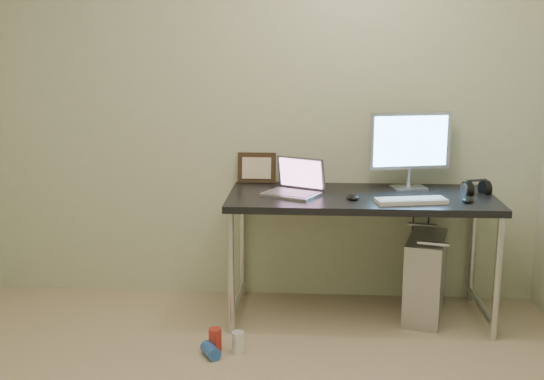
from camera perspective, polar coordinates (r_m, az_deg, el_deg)
The scene contains 16 objects.
wall_back at distance 4.27m, azimuth -1.06°, elevation 7.27°, with size 3.50×0.02×2.50m, color beige.
desk at distance 4.03m, azimuth 7.44°, elevation -1.54°, with size 1.55×0.68×0.75m.
tower_computer at distance 4.21m, azimuth 12.71°, elevation -7.11°, with size 0.32×0.51×0.53m.
cable_a at distance 4.41m, azimuth 11.61°, elevation -4.07°, with size 0.01×0.01×0.70m, color black.
cable_b at distance 4.41m, azimuth 12.80°, elevation -4.40°, with size 0.01×0.01×0.72m, color black.
can_red at distance 3.75m, azimuth -4.78°, elevation -12.37°, with size 0.07×0.07×0.13m, color red.
can_white at distance 3.72m, azimuth -2.85°, elevation -12.62°, with size 0.07×0.07×0.12m, color white.
can_blue at distance 3.70m, azimuth -5.15°, elevation -13.25°, with size 0.07×0.07×0.13m, color blue.
laptop at distance 3.99m, azimuth 1.94°, elevation 0.35°, with size 0.38×0.36×0.21m.
monitor at distance 4.17m, azimuth 11.50°, elevation 3.76°, with size 0.49×0.19×0.47m.
keyboard at distance 3.86m, azimuth 11.57°, elevation -0.88°, with size 0.39×0.13×0.02m, color silver.
mouse_right at distance 3.96m, azimuth 16.05°, elevation -0.72°, with size 0.06×0.10×0.03m, color black.
mouse_left at distance 3.90m, azimuth 6.78°, elevation -0.48°, with size 0.07×0.11×0.04m, color black.
headphones at distance 4.18m, azimuth 16.71°, elevation 0.09°, with size 0.18×0.10×0.11m.
picture_frame at distance 4.30m, azimuth -1.29°, elevation 1.88°, with size 0.24×0.03×0.19m, color black.
webcam at distance 4.24m, azimuth 1.09°, elevation 1.74°, with size 0.05×0.04×0.13m.
Camera 1 is at (0.35, -2.49, 1.64)m, focal length 45.00 mm.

